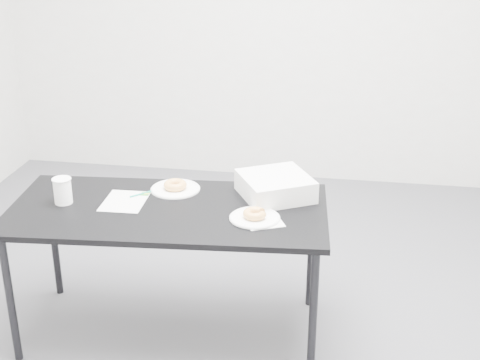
% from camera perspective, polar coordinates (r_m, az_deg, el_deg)
% --- Properties ---
extents(floor, '(4.00, 4.00, 0.00)m').
position_cam_1_polar(floor, '(3.56, -2.03, -11.55)').
color(floor, '#48484D').
rests_on(floor, ground).
extents(wall_back, '(4.00, 0.02, 2.70)m').
position_cam_1_polar(wall_back, '(4.96, 2.44, 15.09)').
color(wall_back, silver).
rests_on(wall_back, floor).
extents(table, '(1.53, 0.81, 0.68)m').
position_cam_1_polar(table, '(3.16, -6.15, -3.23)').
color(table, black).
rests_on(table, floor).
extents(scorecard, '(0.20, 0.26, 0.00)m').
position_cam_1_polar(scorecard, '(3.23, -9.82, -1.80)').
color(scorecard, white).
rests_on(scorecard, table).
extents(logo_patch, '(0.04, 0.04, 0.00)m').
position_cam_1_polar(logo_patch, '(3.29, -8.10, -1.18)').
color(logo_patch, green).
rests_on(logo_patch, scorecard).
extents(pen, '(0.09, 0.09, 0.01)m').
position_cam_1_polar(pen, '(3.29, -8.48, -1.19)').
color(pen, '#0C8570').
rests_on(pen, scorecard).
extents(napkin, '(0.21, 0.21, 0.00)m').
position_cam_1_polar(napkin, '(2.99, 2.01, -3.52)').
color(napkin, white).
rests_on(napkin, table).
extents(plate_near, '(0.23, 0.23, 0.01)m').
position_cam_1_polar(plate_near, '(3.01, 1.27, -3.25)').
color(plate_near, white).
rests_on(plate_near, napkin).
extents(donut_near, '(0.13, 0.13, 0.04)m').
position_cam_1_polar(donut_near, '(3.00, 1.27, -2.89)').
color(donut_near, gold).
rests_on(donut_near, plate_near).
extents(plate_far, '(0.24, 0.24, 0.01)m').
position_cam_1_polar(plate_far, '(3.33, -5.54, -0.78)').
color(plate_far, white).
rests_on(plate_far, table).
extents(donut_far, '(0.14, 0.14, 0.04)m').
position_cam_1_polar(donut_far, '(3.32, -5.55, -0.42)').
color(donut_far, gold).
rests_on(donut_far, plate_far).
extents(coffee_cup, '(0.08, 0.08, 0.13)m').
position_cam_1_polar(coffee_cup, '(3.26, -14.90, -0.88)').
color(coffee_cup, white).
rests_on(coffee_cup, table).
extents(cup_lid, '(0.09, 0.09, 0.01)m').
position_cam_1_polar(cup_lid, '(3.35, 1.72, -0.45)').
color(cup_lid, silver).
rests_on(cup_lid, table).
extents(bakery_box, '(0.43, 0.43, 0.10)m').
position_cam_1_polar(bakery_box, '(3.23, 3.04, -0.52)').
color(bakery_box, silver).
rests_on(bakery_box, table).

